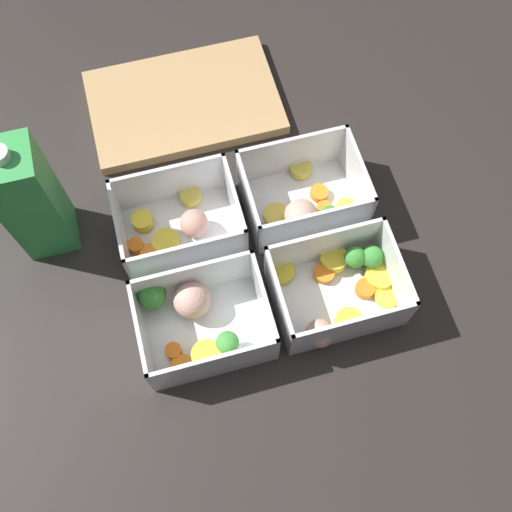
% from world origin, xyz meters
% --- Properties ---
extents(ground_plane, '(4.00, 4.00, 0.00)m').
position_xyz_m(ground_plane, '(0.00, 0.00, 0.00)').
color(ground_plane, '#282321').
extents(container_near_left, '(0.16, 0.13, 0.08)m').
position_xyz_m(container_near_left, '(-0.09, -0.06, 0.03)').
color(container_near_left, white).
rests_on(container_near_left, ground_plane).
extents(container_near_right, '(0.17, 0.14, 0.08)m').
position_xyz_m(container_near_right, '(0.09, -0.07, 0.02)').
color(container_near_right, white).
rests_on(container_near_right, ground_plane).
extents(container_far_left, '(0.16, 0.13, 0.08)m').
position_xyz_m(container_far_left, '(-0.09, 0.07, 0.03)').
color(container_far_left, white).
rests_on(container_far_left, ground_plane).
extents(container_far_right, '(0.16, 0.13, 0.08)m').
position_xyz_m(container_far_right, '(0.09, 0.06, 0.03)').
color(container_far_right, white).
rests_on(container_far_right, ground_plane).
extents(juice_carton, '(0.07, 0.07, 0.20)m').
position_xyz_m(juice_carton, '(-0.26, 0.12, 0.10)').
color(juice_carton, green).
rests_on(juice_carton, ground_plane).
extents(cutting_board, '(0.28, 0.18, 0.02)m').
position_xyz_m(cutting_board, '(-0.04, 0.28, 0.01)').
color(cutting_board, tan).
rests_on(cutting_board, ground_plane).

